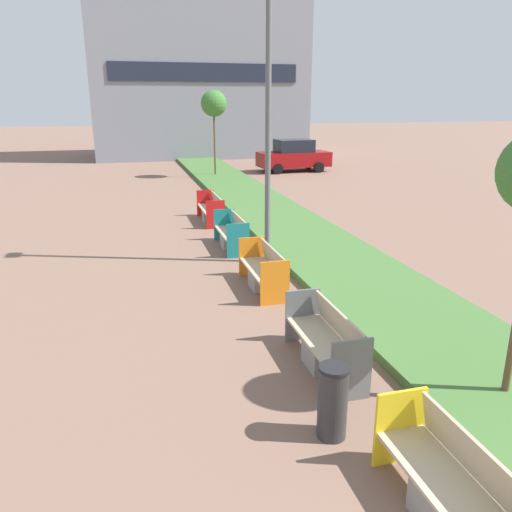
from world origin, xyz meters
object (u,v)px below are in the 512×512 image
(street_lamp_post, at_px, (268,94))
(sapling_tree_far, at_px, (214,104))
(parked_car_distant, at_px, (294,156))
(bench_orange_frame, at_px, (264,273))
(bench_grey_frame, at_px, (326,346))
(bench_yellow_frame, at_px, (452,494))
(bench_teal_frame, at_px, (232,236))
(litter_bin, at_px, (333,402))
(bench_red_frame, at_px, (211,211))

(street_lamp_post, height_order, sapling_tree_far, street_lamp_post)
(parked_car_distant, bearing_deg, bench_orange_frame, -113.47)
(sapling_tree_far, bearing_deg, bench_grey_frame, -95.69)
(street_lamp_post, bearing_deg, sapling_tree_far, 84.59)
(bench_yellow_frame, bearing_deg, parked_car_distant, 74.36)
(street_lamp_post, bearing_deg, bench_yellow_frame, -94.09)
(bench_teal_frame, distance_m, street_lamp_post, 4.13)
(bench_orange_frame, bearing_deg, bench_teal_frame, 90.01)
(bench_orange_frame, height_order, litter_bin, litter_bin)
(bench_teal_frame, height_order, litter_bin, litter_bin)
(bench_grey_frame, relative_size, street_lamp_post, 0.26)
(bench_orange_frame, relative_size, bench_red_frame, 0.93)
(bench_yellow_frame, height_order, sapling_tree_far, sapling_tree_far)
(bench_yellow_frame, height_order, bench_orange_frame, same)
(parked_car_distant, bearing_deg, street_lamp_post, -113.76)
(bench_grey_frame, distance_m, street_lamp_post, 6.64)
(bench_grey_frame, distance_m, bench_teal_frame, 6.88)
(bench_teal_frame, distance_m, sapling_tree_far, 14.28)
(bench_grey_frame, xyz_separation_m, sapling_tree_far, (2.05, 20.57, 3.50))
(bench_grey_frame, height_order, litter_bin, litter_bin)
(bench_red_frame, xyz_separation_m, parked_car_distant, (7.00, 11.58, 0.55))
(bench_red_frame, bearing_deg, sapling_tree_far, 78.78)
(bench_orange_frame, height_order, bench_teal_frame, same)
(bench_red_frame, bearing_deg, litter_bin, -92.82)
(bench_yellow_frame, height_order, bench_red_frame, same)
(sapling_tree_far, bearing_deg, bench_teal_frame, -98.52)
(sapling_tree_far, bearing_deg, bench_red_frame, -101.22)
(bench_grey_frame, height_order, street_lamp_post, street_lamp_post)
(bench_yellow_frame, height_order, bench_grey_frame, same)
(bench_grey_frame, bearing_deg, litter_bin, -109.91)
(bench_orange_frame, relative_size, litter_bin, 2.00)
(bench_red_frame, bearing_deg, bench_teal_frame, -90.04)
(bench_teal_frame, bearing_deg, parked_car_distant, 64.89)
(bench_yellow_frame, height_order, bench_teal_frame, same)
(parked_car_distant, bearing_deg, litter_bin, -110.43)
(bench_grey_frame, xyz_separation_m, litter_bin, (-0.58, -1.61, 0.12))
(bench_grey_frame, xyz_separation_m, parked_car_distant, (7.00, 21.82, 0.55))
(bench_orange_frame, xyz_separation_m, litter_bin, (-0.58, -5.17, 0.12))
(bench_grey_frame, relative_size, litter_bin, 2.04)
(bench_yellow_frame, relative_size, parked_car_distant, 0.45)
(bench_orange_frame, xyz_separation_m, bench_teal_frame, (-0.00, 3.33, -0.00))
(street_lamp_post, relative_size, sapling_tree_far, 1.65)
(litter_bin, xyz_separation_m, street_lamp_post, (1.20, 7.02, 3.68))
(bench_grey_frame, height_order, bench_orange_frame, same)
(bench_teal_frame, distance_m, litter_bin, 8.51)
(litter_bin, bearing_deg, bench_teal_frame, 86.08)
(bench_yellow_frame, xyz_separation_m, bench_orange_frame, (0.00, 6.74, 0.00))
(street_lamp_post, bearing_deg, bench_red_frame, 97.21)
(bench_orange_frame, bearing_deg, parked_car_distant, 69.03)
(bench_orange_frame, relative_size, bench_teal_frame, 1.02)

